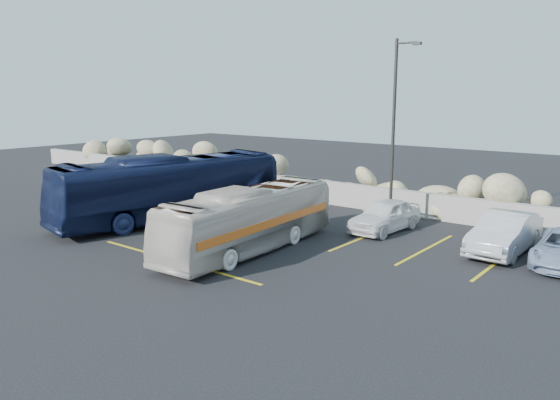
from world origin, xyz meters
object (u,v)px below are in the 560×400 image
Objects in this scene: lamppost at (395,128)px; tour_coach at (170,188)px; vintage_bus at (249,219)px; car_b at (505,233)px; car_a at (385,215)px.

tour_coach is (-8.51, -5.26, -2.79)m from lamppost.
vintage_bus is at bearing -1.81° from tour_coach.
car_b is (5.14, -1.10, -3.56)m from lamppost.
lamppost is 0.94× the size of vintage_bus.
tour_coach reaches higher than vintage_bus.
lamppost is 1.79× the size of car_b.
car_a is (0.18, -0.94, -3.62)m from lamppost.
tour_coach is at bearing 163.09° from vintage_bus.
car_b is at bearing 33.16° from vintage_bus.
car_b is at bearing 28.45° from tour_coach.
lamppost is 10.38m from tour_coach.
tour_coach is 14.29m from car_b.
car_b is (7.51, 5.61, -0.45)m from vintage_bus.
vintage_bus is at bearing -109.48° from lamppost.
lamppost is 7.77m from vintage_bus.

